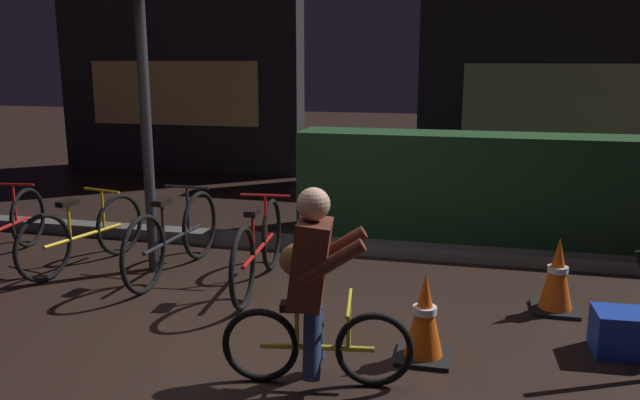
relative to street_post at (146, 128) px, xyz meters
The scene contains 14 objects.
ground_plane 2.41m from the street_post, 37.03° to the right, with size 40.00×40.00×0.00m, color black.
sidewalk_curb 2.28m from the street_post, 32.16° to the left, with size 12.00×0.24×0.12m, color #56544F.
hedge_row 3.96m from the street_post, 29.27° to the left, with size 4.80×0.70×1.17m, color #214723.
storefront_left 5.84m from the street_post, 112.52° to the left, with size 4.44×0.54×4.96m.
storefront_right 7.50m from the street_post, 53.34° to the left, with size 5.00×0.54×3.89m.
street_post is the anchor object (origin of this frame).
parked_bike_leftmost 1.91m from the street_post, behind, with size 0.46×1.59×0.73m.
parked_bike_left_mid 1.23m from the street_post, behind, with size 0.50×1.54×0.72m.
parked_bike_center_left 1.04m from the street_post, 18.36° to the right, with size 0.46×1.72×0.79m.
parked_bike_center_right 1.54m from the street_post, 11.57° to the right, with size 0.46×1.70×0.78m.
traffic_cone_near 3.16m from the street_post, 25.90° to the right, with size 0.36×0.36×0.60m.
traffic_cone_far 3.79m from the street_post, ahead, with size 0.36×0.36×0.61m.
blue_crate 4.29m from the street_post, 12.61° to the right, with size 0.44×0.32×0.30m, color #193DB7.
cyclist 2.80m from the street_post, 41.30° to the right, with size 1.18×0.50×1.25m.
Camera 1 is at (1.36, -4.17, 1.98)m, focal length 36.12 mm.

